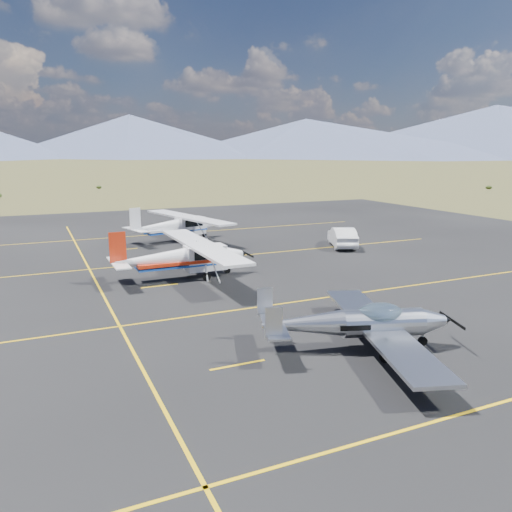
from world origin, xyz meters
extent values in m
plane|color=#383D1C|center=(0.00, 0.00, 0.00)|extent=(1600.00, 1600.00, 0.00)
cube|color=black|center=(0.00, 7.00, 0.00)|extent=(72.00, 72.00, 0.02)
cube|color=silver|center=(2.27, -4.25, 0.79)|extent=(4.39, 9.48, 0.13)
ellipsoid|color=#99BFD8|center=(2.27, -4.25, 1.29)|extent=(1.95, 1.48, 0.86)
cube|color=silver|center=(-1.43, -3.04, 1.08)|extent=(1.68, 3.23, 0.06)
cube|color=silver|center=(-1.94, -4.09, 1.56)|extent=(0.57, 0.24, 1.05)
cube|color=silver|center=(-1.22, -1.89, 1.56)|extent=(0.57, 0.24, 1.05)
cylinder|color=black|center=(3.87, -4.77, 0.19)|extent=(0.37, 0.20, 0.36)
cylinder|color=black|center=(1.68, -5.38, 0.22)|extent=(0.44, 0.24, 0.42)
cylinder|color=black|center=(2.46, -2.98, 0.22)|extent=(0.44, 0.24, 0.42)
cube|color=white|center=(-0.06, 8.57, 1.10)|extent=(2.28, 1.21, 1.40)
cube|color=white|center=(-0.27, 8.56, 1.82)|extent=(1.69, 11.38, 0.14)
cube|color=black|center=(-0.06, 8.57, 1.39)|extent=(1.66, 1.24, 0.57)
cube|color=red|center=(-1.41, 8.56, 0.99)|extent=(5.18, 1.24, 0.19)
cube|color=red|center=(-4.92, 8.53, 2.08)|extent=(0.88, 0.08, 1.65)
cube|color=white|center=(-4.92, 8.53, 1.25)|extent=(0.80, 3.31, 0.06)
cylinder|color=black|center=(1.28, 8.58, 0.20)|extent=(0.37, 0.11, 0.37)
cylinder|color=black|center=(-0.36, 7.48, 0.24)|extent=(0.46, 0.14, 0.45)
cylinder|color=black|center=(-0.38, 9.65, 0.24)|extent=(0.46, 0.14, 0.45)
cube|color=silver|center=(2.81, 20.85, 1.08)|extent=(2.47, 1.69, 1.38)
cube|color=silver|center=(2.61, 20.80, 1.80)|extent=(4.31, 11.29, 0.14)
cube|color=black|center=(2.81, 20.85, 1.37)|extent=(1.89, 1.58, 0.56)
cube|color=silver|center=(1.52, 20.52, 0.98)|extent=(5.25, 2.42, 0.18)
cube|color=silver|center=(-1.85, 19.66, 2.06)|extent=(0.86, 0.28, 1.64)
cube|color=silver|center=(-1.85, 19.66, 1.24)|extent=(1.55, 3.36, 0.06)
cylinder|color=black|center=(4.10, 21.18, 0.19)|extent=(0.38, 0.19, 0.37)
cylinder|color=black|center=(2.78, 19.73, 0.23)|extent=(0.47, 0.24, 0.45)
cylinder|color=black|center=(2.25, 21.81, 0.23)|extent=(0.47, 0.24, 0.45)
imported|color=silver|center=(12.17, 12.83, 0.75)|extent=(3.24, 4.76, 1.49)
camera|label=1|loc=(-8.90, -18.06, 7.11)|focal=35.00mm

